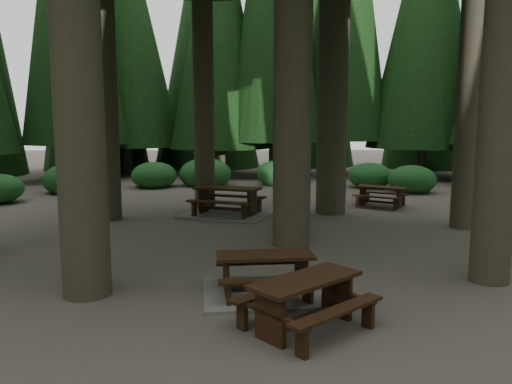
{
  "coord_description": "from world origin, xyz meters",
  "views": [
    {
      "loc": [
        -0.3,
        -10.81,
        2.75
      ],
      "look_at": [
        0.03,
        1.04,
        1.1
      ],
      "focal_mm": 35.0,
      "sensor_mm": 36.0,
      "label": 1
    }
  ],
  "objects_px": {
    "picnic_table_a": "(265,281)",
    "picnic_table_e": "(306,295)",
    "picnic_table_c": "(228,205)",
    "picnic_table_d": "(381,193)"
  },
  "relations": [
    {
      "from": "picnic_table_c",
      "to": "picnic_table_d",
      "type": "relative_size",
      "value": 1.56
    },
    {
      "from": "picnic_table_c",
      "to": "picnic_table_a",
      "type": "bearing_deg",
      "value": -62.15
    },
    {
      "from": "picnic_table_d",
      "to": "picnic_table_e",
      "type": "relative_size",
      "value": 0.94
    },
    {
      "from": "picnic_table_a",
      "to": "picnic_table_d",
      "type": "distance_m",
      "value": 9.39
    },
    {
      "from": "picnic_table_a",
      "to": "picnic_table_c",
      "type": "relative_size",
      "value": 0.69
    },
    {
      "from": "picnic_table_a",
      "to": "picnic_table_e",
      "type": "height_order",
      "value": "picnic_table_e"
    },
    {
      "from": "picnic_table_c",
      "to": "picnic_table_e",
      "type": "xyz_separation_m",
      "value": [
        1.29,
        -8.37,
        0.17
      ]
    },
    {
      "from": "picnic_table_a",
      "to": "picnic_table_e",
      "type": "relative_size",
      "value": 1.01
    },
    {
      "from": "picnic_table_e",
      "to": "picnic_table_c",
      "type": "bearing_deg",
      "value": 58.47
    },
    {
      "from": "picnic_table_c",
      "to": "picnic_table_e",
      "type": "height_order",
      "value": "picnic_table_c"
    }
  ]
}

